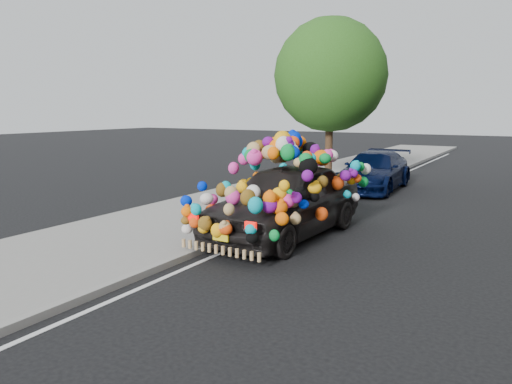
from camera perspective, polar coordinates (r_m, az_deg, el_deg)
ground at (r=9.26m, az=7.76°, el=-8.13°), size 100.00×100.00×0.00m
sidewalk at (r=11.52m, az=-12.44°, el=-4.45°), size 4.00×60.00×0.12m
kerb at (r=10.33m, az=-4.41°, el=-5.84°), size 0.15×60.00×0.13m
tree_near_sidewalk at (r=19.10m, az=8.51°, el=13.07°), size 4.20×4.20×6.13m
plush_art_car at (r=10.94m, az=3.43°, el=0.93°), size 2.47×5.02×2.26m
navy_sedan at (r=17.84m, az=13.35°, el=2.36°), size 2.02×4.62×1.32m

